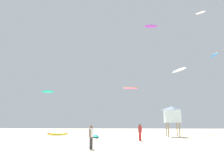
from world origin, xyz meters
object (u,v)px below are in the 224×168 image
(kite_grounded_mid, at_px, (57,134))
(kite_aloft_2, at_px, (214,55))
(kite_aloft_0, at_px, (179,70))
(kite_aloft_3, at_px, (130,88))
(person_midground, at_px, (140,131))
(lifeguard_tower, at_px, (172,114))
(kite_aloft_6, at_px, (200,13))
(kite_aloft_1, at_px, (151,26))
(kite_grounded_near, at_px, (95,136))
(person_foreground, at_px, (91,135))
(kite_aloft_8, at_px, (48,92))

(kite_grounded_mid, xyz_separation_m, kite_aloft_2, (29.79, 13.45, 16.27))
(kite_aloft_0, bearing_deg, kite_aloft_3, 152.73)
(person_midground, xyz_separation_m, lifeguard_tower, (4.95, 7.17, 2.01))
(kite_aloft_6, bearing_deg, kite_grounded_mid, -153.35)
(kite_aloft_1, distance_m, kite_aloft_2, 15.20)
(kite_grounded_near, relative_size, kite_grounded_mid, 1.03)
(person_foreground, bearing_deg, kite_aloft_2, -110.20)
(kite_aloft_1, height_order, kite_aloft_3, kite_aloft_1)
(person_midground, bearing_deg, kite_aloft_2, -96.55)
(kite_grounded_near, distance_m, lifeguard_tower, 11.09)
(lifeguard_tower, relative_size, kite_aloft_8, 1.24)
(kite_aloft_0, xyz_separation_m, kite_aloft_6, (6.91, 5.18, 14.80))
(kite_grounded_near, relative_size, kite_aloft_2, 0.95)
(kite_aloft_1, bearing_deg, kite_grounded_near, -119.17)
(kite_grounded_near, xyz_separation_m, kite_aloft_8, (-15.93, 25.05, 9.58))
(person_foreground, relative_size, kite_aloft_2, 0.47)
(kite_grounded_mid, xyz_separation_m, kite_aloft_6, (27.77, 13.93, 26.63))
(kite_grounded_near, distance_m, kite_aloft_2, 33.73)
(kite_aloft_8, bearing_deg, kite_grounded_mid, -65.00)
(kite_grounded_mid, height_order, kite_aloft_8, kite_aloft_8)
(person_foreground, bearing_deg, lifeguard_tower, -105.78)
(kite_aloft_0, xyz_separation_m, kite_aloft_1, (-4.58, 4.34, 11.39))
(kite_aloft_3, xyz_separation_m, kite_aloft_6, (16.32, 0.33, 17.50))
(person_midground, bearing_deg, kite_aloft_6, -92.69)
(kite_grounded_mid, bearing_deg, kite_aloft_3, 49.91)
(kite_aloft_8, bearing_deg, lifeguard_tower, -40.47)
(kite_aloft_8, bearing_deg, kite_aloft_3, -18.05)
(person_foreground, relative_size, kite_aloft_0, 0.39)
(kite_aloft_2, distance_m, kite_aloft_3, 19.69)
(kite_grounded_mid, relative_size, kite_aloft_1, 1.09)
(person_foreground, distance_m, kite_aloft_3, 31.48)
(kite_aloft_1, xyz_separation_m, kite_aloft_6, (11.49, 0.84, 3.41))
(kite_aloft_0, relative_size, kite_aloft_1, 1.44)
(person_midground, bearing_deg, kite_grounded_mid, -5.99)
(kite_grounded_near, bearing_deg, kite_aloft_0, 42.74)
(kite_grounded_mid, relative_size, kite_aloft_0, 0.76)
(lifeguard_tower, bearing_deg, kite_aloft_3, 108.91)
(person_midground, height_order, lifeguard_tower, lifeguard_tower)
(kite_aloft_6, distance_m, kite_aloft_8, 41.52)
(person_midground, xyz_separation_m, kite_aloft_0, (9.01, 17.95, 10.98))
(kite_grounded_near, relative_size, kite_aloft_1, 1.12)
(kite_grounded_near, xyz_separation_m, lifeguard_tower, (10.40, 2.57, 2.86))
(kite_grounded_mid, relative_size, kite_aloft_6, 1.50)
(kite_grounded_near, xyz_separation_m, kite_aloft_2, (23.39, 18.06, 16.27))
(person_midground, relative_size, kite_grounded_mid, 0.53)
(lifeguard_tower, height_order, kite_aloft_6, kite_aloft_6)
(kite_grounded_near, bearing_deg, kite_aloft_2, 37.66)
(kite_aloft_6, bearing_deg, kite_aloft_3, -178.83)
(lifeguard_tower, relative_size, kite_aloft_0, 0.94)
(person_midground, distance_m, kite_grounded_mid, 15.03)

